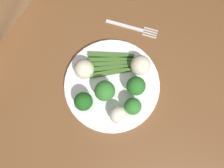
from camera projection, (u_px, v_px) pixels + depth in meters
The scene contains 13 objects.
ground_plane at pixel (118, 115), 1.36m from camera, with size 6.00×6.00×0.02m, color #B7A88E.
dining_table at pixel (123, 103), 0.71m from camera, with size 1.31×0.84×0.77m.
chair at pixel (10, 49), 0.92m from camera, with size 0.45×0.45×0.87m.
plate at pixel (112, 85), 0.60m from camera, with size 0.27×0.27×0.01m, color white.
asparagus_bundle at pixel (111, 64), 0.60m from camera, with size 0.13×0.14×0.01m.
broccoli_right at pixel (105, 91), 0.55m from camera, with size 0.06×0.06×0.07m.
broccoli_outer_edge at pixel (136, 86), 0.55m from camera, with size 0.05×0.05×0.06m.
broccoli_left at pixel (83, 101), 0.54m from camera, with size 0.05×0.05×0.06m.
broccoli_front_left at pixel (133, 106), 0.54m from camera, with size 0.05×0.05×0.06m.
cauliflower_back at pixel (140, 65), 0.57m from camera, with size 0.06×0.06×0.06m, color beige.
cauliflower_mid at pixel (84, 69), 0.57m from camera, with size 0.05×0.05×0.05m, color beige.
cauliflower_near_center at pixel (118, 115), 0.55m from camera, with size 0.05×0.05×0.05m, color white.
fork at pixel (132, 28), 0.64m from camera, with size 0.06×0.16×0.00m.
Camera 1 is at (0.09, 0.01, 1.36)m, focal length 33.05 mm.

